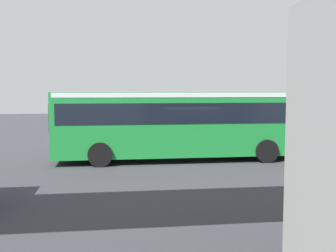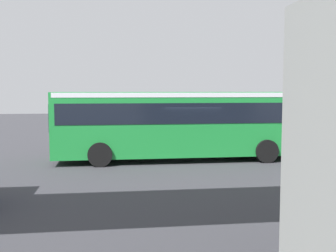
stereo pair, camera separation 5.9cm
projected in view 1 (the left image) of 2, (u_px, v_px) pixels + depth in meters
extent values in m
plane|color=#38383D|center=(188.00, 160.00, 19.14)|extent=(80.00, 80.00, 0.00)
cube|color=#1E8C38|center=(181.00, 123.00, 19.07)|extent=(11.50, 2.55, 2.86)
cube|color=black|center=(181.00, 112.00, 19.03)|extent=(11.04, 2.59, 0.90)
cube|color=white|center=(181.00, 95.00, 18.96)|extent=(11.27, 2.58, 0.20)
cube|color=black|center=(53.00, 117.00, 18.25)|extent=(0.04, 2.24, 1.20)
cylinder|color=black|center=(100.00, 155.00, 17.41)|extent=(1.04, 0.30, 1.04)
cylinder|color=black|center=(101.00, 146.00, 19.93)|extent=(1.04, 0.30, 1.04)
cylinder|color=black|center=(267.00, 151.00, 18.43)|extent=(1.04, 0.30, 1.04)
cylinder|color=black|center=(248.00, 144.00, 20.95)|extent=(1.04, 0.30, 1.04)
cylinder|color=#2D2D38|center=(95.00, 144.00, 21.42)|extent=(0.32, 0.32, 0.85)
cylinder|color=maroon|center=(94.00, 130.00, 21.35)|extent=(0.38, 0.38, 0.70)
sphere|color=tan|center=(94.00, 120.00, 21.31)|extent=(0.22, 0.22, 0.22)
cylinder|color=slate|center=(134.00, 124.00, 22.76)|extent=(0.08, 0.08, 2.80)
cube|color=blue|center=(134.00, 104.00, 22.66)|extent=(0.04, 0.60, 0.60)
cube|color=silver|center=(253.00, 150.00, 22.14)|extent=(2.00, 0.20, 0.01)
cube|color=silver|center=(179.00, 152.00, 21.59)|extent=(2.00, 0.20, 0.01)
cube|color=silver|center=(102.00, 154.00, 21.04)|extent=(2.00, 0.20, 0.01)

